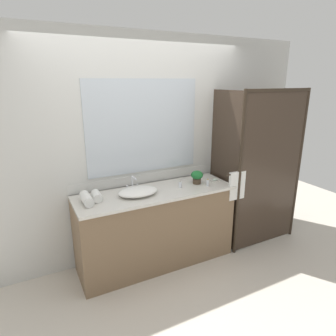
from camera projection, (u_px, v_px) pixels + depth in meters
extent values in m
plane|color=beige|center=(157.00, 261.00, 3.52)|extent=(8.00, 8.00, 0.00)
cube|color=silver|center=(143.00, 150.00, 3.44)|extent=(4.40, 0.05, 2.60)
cube|color=silver|center=(145.00, 178.00, 3.51)|extent=(1.80, 0.01, 0.11)
cube|color=silver|center=(144.00, 127.00, 3.33)|extent=(1.35, 0.01, 1.06)
cube|color=brown|center=(156.00, 228.00, 3.40)|extent=(1.80, 0.56, 0.87)
cube|color=beige|center=(156.00, 192.00, 3.27)|extent=(1.80, 0.58, 0.03)
cylinder|color=#2D2319|center=(299.00, 166.00, 3.85)|extent=(0.04, 0.04, 2.00)
cylinder|color=#2D2319|center=(239.00, 177.00, 3.42)|extent=(0.04, 0.04, 2.00)
cube|color=#2D2319|center=(279.00, 90.00, 3.35)|extent=(1.00, 0.04, 0.04)
cube|color=#382B21|center=(271.00, 171.00, 3.64)|extent=(0.96, 0.01, 1.96)
cube|color=#382B21|center=(224.00, 171.00, 3.66)|extent=(0.01, 0.57, 1.96)
cylinder|color=#2D2319|center=(238.00, 173.00, 3.40)|extent=(0.32, 0.02, 0.02)
cube|color=white|center=(237.00, 186.00, 3.45)|extent=(0.22, 0.04, 0.34)
ellipsoid|color=white|center=(138.00, 191.00, 3.15)|extent=(0.44, 0.31, 0.08)
cube|color=silver|center=(132.00, 189.00, 3.31)|extent=(0.17, 0.04, 0.02)
cylinder|color=silver|center=(132.00, 182.00, 3.28)|extent=(0.02, 0.02, 0.14)
cylinder|color=silver|center=(134.00, 178.00, 3.21)|extent=(0.02, 0.13, 0.02)
cylinder|color=silver|center=(127.00, 187.00, 3.27)|extent=(0.02, 0.02, 0.04)
cylinder|color=silver|center=(137.00, 186.00, 3.32)|extent=(0.02, 0.02, 0.04)
cylinder|color=#473828|center=(197.00, 181.00, 3.49)|extent=(0.10, 0.10, 0.06)
ellipsoid|color=#1F682F|center=(197.00, 175.00, 3.47)|extent=(0.14, 0.14, 0.10)
cube|color=silver|center=(215.00, 181.00, 3.58)|extent=(0.10, 0.07, 0.01)
ellipsoid|color=silver|center=(215.00, 179.00, 3.58)|extent=(0.07, 0.04, 0.02)
cylinder|color=silver|center=(208.00, 183.00, 3.41)|extent=(0.03, 0.03, 0.08)
cylinder|color=#9E895B|center=(208.00, 179.00, 3.40)|extent=(0.02, 0.02, 0.01)
cylinder|color=silver|center=(180.00, 185.00, 3.37)|extent=(0.03, 0.03, 0.07)
cylinder|color=#B7B2A8|center=(180.00, 181.00, 3.35)|extent=(0.03, 0.03, 0.01)
cylinder|color=white|center=(87.00, 199.00, 2.92)|extent=(0.10, 0.25, 0.10)
cylinder|color=white|center=(97.00, 196.00, 3.00)|extent=(0.10, 0.19, 0.09)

